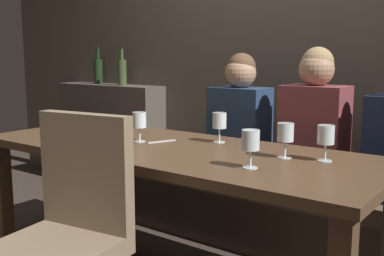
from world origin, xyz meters
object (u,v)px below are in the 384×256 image
Objects in this scene: chair_near_side at (69,221)px; wine_glass_end_left at (285,134)px; wine_bottle_pale_label at (122,71)px; banquette_bench at (239,206)px; wine_glass_far_right at (219,122)px; diner_bearded at (314,121)px; wine_glass_near_right at (326,137)px; dining_table at (172,163)px; wine_glass_center_front at (251,142)px; wine_bottle_dark_red at (98,70)px; wine_glass_end_right at (140,121)px; diner_redhead at (240,117)px; fork_on_table at (162,141)px.

chair_near_side is 5.98× the size of wine_glass_end_left.
banquette_bench is at bearing -13.05° from wine_bottle_pale_label.
wine_glass_far_right is (1.51, -0.78, -0.22)m from wine_bottle_pale_label.
chair_near_side is 1.02m from wine_glass_end_left.
diner_bearded reaches higher than wine_glass_near_right.
wine_glass_center_front reaches higher than dining_table.
wine_glass_end_left is at bearing -22.36° from wine_bottle_dark_red.
diner_bearded is 2.23m from wine_bottle_dark_red.
wine_glass_center_front is (0.79, -0.17, -0.00)m from wine_glass_end_right.
wine_bottle_dark_red is at bearing 171.20° from diner_bearded.
diner_redhead is at bearing 93.22° from chair_near_side.
wine_glass_center_front is at bearing -96.82° from wine_glass_end_left.
wine_glass_far_right and wine_glass_end_left have the same top height.
wine_glass_end_right reaches higher than banquette_bench.
banquette_bench is 3.23× the size of diner_redhead.
wine_glass_end_left is at bearing 83.18° from wine_glass_center_front.
wine_glass_end_right reaches higher than dining_table.
banquette_bench is 7.67× the size of wine_bottle_dark_red.
chair_near_side is (0.06, -0.72, -0.09)m from dining_table.
wine_bottle_dark_red is 1.92× the size of fork_on_table.
wine_glass_near_right is at bearing -22.10° from wine_bottle_pale_label.
chair_near_side reaches higher than fork_on_table.
diner_redhead is 4.72× the size of wine_glass_end_right.
diner_bearded reaches higher than chair_near_side.
wine_glass_end_right and wine_glass_near_right have the same top height.
chair_near_side is at bearing -55.83° from fork_on_table.
wine_bottle_pale_label reaches higher than banquette_bench.
wine_bottle_pale_label reaches higher than diner_bearded.
chair_near_side is 3.01× the size of wine_bottle_dark_red.
diner_redhead is at bearing 91.75° from dining_table.
fork_on_table is (-0.61, -0.64, -0.09)m from diner_bearded.
chair_near_side reaches higher than banquette_bench.
diner_redhead is 4.72× the size of wine_glass_near_right.
dining_table is at bearing -88.25° from diner_redhead.
diner_bearded reaches higher than diner_redhead.
fork_on_table is at bearing -100.99° from banquette_bench.
dining_table is 12.94× the size of fork_on_table.
banquette_bench is 15.24× the size of wine_glass_near_right.
wine_bottle_dark_red reaches higher than diner_redhead.
wine_glass_far_right is at bearing 60.29° from dining_table.
banquette_bench is at bearing 72.08° from wine_glass_end_right.
diner_redhead is 4.72× the size of wine_glass_far_right.
diner_bearded is 0.89m from fork_on_table.
wine_bottle_pale_label is at bearing 152.82° from wine_glass_far_right.
dining_table is 1.76m from wine_bottle_pale_label.
wine_bottle_dark_red is at bearing 157.64° from wine_glass_end_left.
diner_bearded is 4.76× the size of fork_on_table.
fork_on_table reaches higher than banquette_bench.
wine_glass_end_left is (0.03, 0.27, -0.00)m from wine_glass_center_front.
chair_near_side is 5.98× the size of wine_glass_near_right.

